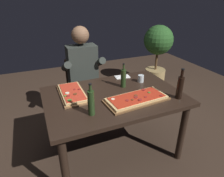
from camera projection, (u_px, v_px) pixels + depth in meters
ground_plane at (114, 149)px, 2.35m from camera, size 6.40×6.40×0.00m
dining_table at (114, 103)px, 2.06m from camera, size 1.40×0.96×0.74m
pizza_rectangular_front at (137, 99)px, 1.90m from camera, size 0.64×0.33×0.05m
pizza_rectangular_left at (72, 93)px, 2.01m from camera, size 0.25×0.51×0.05m
wine_bottle_dark at (91, 102)px, 1.64m from camera, size 0.06×0.06×0.29m
oil_bottle_amber at (123, 78)px, 2.15m from camera, size 0.06×0.06×0.28m
vinegar_bottle_green at (180, 87)px, 1.90m from camera, size 0.06×0.06×0.31m
tumbler_near_camera at (141, 79)px, 2.30m from camera, size 0.07×0.07×0.09m
napkin_cutlery_set at (122, 77)px, 2.44m from camera, size 0.19×0.13×0.01m
diner_chair at (83, 86)px, 2.80m from camera, size 0.44×0.44×0.87m
seated_diner at (84, 72)px, 2.59m from camera, size 0.53×0.41×1.33m
potted_plant_corner at (158, 49)px, 3.75m from camera, size 0.55×0.55×1.17m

